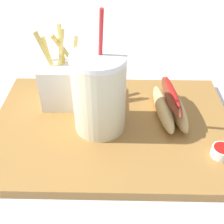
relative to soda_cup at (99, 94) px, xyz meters
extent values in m
cube|color=silver|center=(0.02, 0.01, -0.11)|extent=(2.40, 2.40, 0.02)
cube|color=olive|center=(0.02, 0.01, -0.09)|extent=(0.49, 0.34, 0.02)
cylinder|color=beige|center=(0.00, 0.00, -0.01)|extent=(0.10, 0.10, 0.15)
cylinder|color=white|center=(0.00, 0.00, 0.07)|extent=(0.10, 0.10, 0.01)
cylinder|color=red|center=(0.01, 0.00, 0.12)|extent=(0.01, 0.02, 0.09)
cube|color=white|center=(-0.08, 0.09, -0.03)|extent=(0.09, 0.09, 0.10)
cube|color=#E5C660|center=(-0.05, 0.09, 0.04)|extent=(0.02, 0.03, 0.07)
cube|color=#E5C660|center=(-0.08, 0.10, 0.04)|extent=(0.02, 0.04, 0.09)
cube|color=#E5C660|center=(-0.08, 0.08, 0.04)|extent=(0.02, 0.03, 0.09)
cube|color=#E5C660|center=(-0.08, 0.09, 0.03)|extent=(0.01, 0.02, 0.07)
cube|color=#E5C660|center=(-0.11, 0.08, 0.05)|extent=(0.03, 0.01, 0.08)
cube|color=#E5C660|center=(-0.08, 0.11, 0.04)|extent=(0.03, 0.04, 0.07)
cube|color=#E5C660|center=(-0.11, 0.10, 0.03)|extent=(0.02, 0.02, 0.07)
ellipsoid|color=tan|center=(0.16, 0.04, -0.06)|extent=(0.04, 0.16, 0.04)
ellipsoid|color=tan|center=(0.13, 0.04, -0.06)|extent=(0.04, 0.16, 0.04)
ellipsoid|color=maroon|center=(0.14, 0.04, -0.03)|extent=(0.04, 0.14, 0.02)
ellipsoid|color=red|center=(0.14, 0.04, -0.02)|extent=(0.02, 0.11, 0.01)
cylinder|color=white|center=(0.22, -0.08, -0.07)|extent=(0.04, 0.04, 0.02)
cylinder|color=#B2140F|center=(0.22, -0.08, -0.06)|extent=(0.03, 0.03, 0.01)
camera|label=1|loc=(0.03, -0.44, 0.31)|focal=46.25mm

